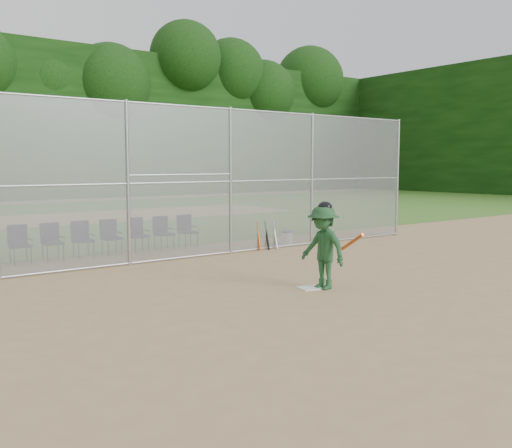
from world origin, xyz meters
TOP-DOWN VIEW (x-y plane):
  - ground at (0.00, 0.00)m, footprint 100.00×100.00m
  - grass_strip at (0.00, 18.00)m, footprint 100.00×100.00m
  - dirt_patch_far at (0.00, 18.00)m, footprint 24.00×24.00m
  - backstop_fence at (0.00, 5.00)m, footprint 16.09×0.09m
  - treeline at (0.00, 20.00)m, footprint 81.00×60.00m
  - home_plate at (-0.23, 0.40)m, footprint 0.51×0.51m
  - batter_at_plate at (-0.05, 0.22)m, footprint 0.88×1.34m
  - water_cooler at (3.34, 5.37)m, footprint 0.35×0.35m
  - spare_bats at (2.26, 4.99)m, footprint 0.66×0.29m
  - chair_1 at (-4.09, 6.79)m, footprint 0.54×0.52m
  - chair_2 at (-3.29, 6.79)m, footprint 0.54×0.52m
  - chair_3 at (-2.50, 6.79)m, footprint 0.54×0.52m
  - chair_4 at (-1.70, 6.79)m, footprint 0.54×0.52m
  - chair_5 at (-0.91, 6.79)m, footprint 0.54×0.52m
  - chair_6 at (-0.11, 6.79)m, footprint 0.54×0.52m
  - chair_7 at (0.68, 6.79)m, footprint 0.54×0.52m

SIDE VIEW (x-z plane):
  - ground at x=0.00m, z-range 0.00..0.00m
  - grass_strip at x=0.00m, z-range 0.01..0.01m
  - dirt_patch_far at x=0.00m, z-range 0.01..0.01m
  - home_plate at x=-0.23m, z-range 0.00..0.02m
  - water_cooler at x=3.34m, z-range 0.00..0.44m
  - spare_bats at x=2.26m, z-range 0.00..0.84m
  - chair_1 at x=-4.09m, z-range 0.00..0.96m
  - chair_2 at x=-3.29m, z-range 0.00..0.96m
  - chair_3 at x=-2.50m, z-range 0.00..0.96m
  - chair_4 at x=-1.70m, z-range 0.00..0.96m
  - chair_5 at x=-0.91m, z-range 0.00..0.96m
  - chair_6 at x=-0.11m, z-range 0.00..0.96m
  - chair_7 at x=0.68m, z-range 0.00..0.96m
  - batter_at_plate at x=-0.05m, z-range -0.03..1.71m
  - backstop_fence at x=0.00m, z-range 0.07..4.07m
  - treeline at x=0.00m, z-range 0.00..11.00m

